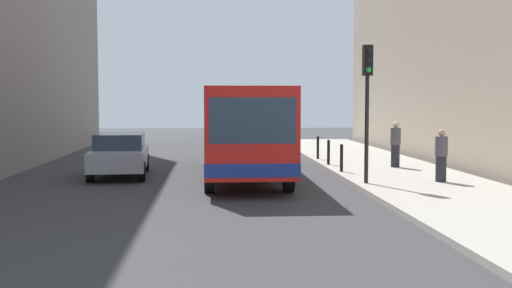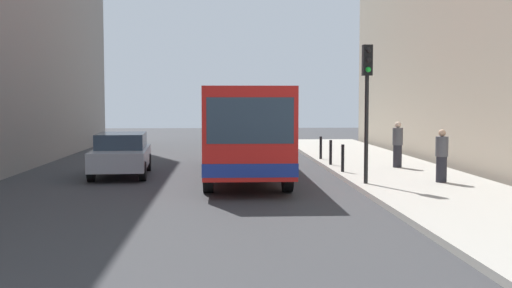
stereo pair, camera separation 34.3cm
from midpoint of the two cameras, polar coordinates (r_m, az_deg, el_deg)
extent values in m
plane|color=#38383A|center=(19.45, -1.46, -3.73)|extent=(80.00, 80.00, 0.00)
cube|color=#ADA89E|center=(20.42, 13.88, -3.26)|extent=(4.40, 40.00, 0.15)
cube|color=red|center=(21.54, -1.71, 1.70)|extent=(2.53, 11.01, 2.50)
cube|color=navy|center=(21.60, -1.70, -0.82)|extent=(2.55, 11.03, 0.36)
cube|color=#2D3D4C|center=(16.05, -0.93, 2.16)|extent=(2.26, 0.07, 1.20)
cube|color=#2D3D4C|center=(22.02, -1.76, 2.66)|extent=(2.55, 9.41, 1.00)
cylinder|color=black|center=(17.84, 2.44, -2.81)|extent=(0.28, 1.00, 1.00)
cylinder|color=black|center=(17.73, -4.85, -2.87)|extent=(0.28, 1.00, 1.00)
cylinder|color=black|center=(25.57, 0.47, -0.74)|extent=(0.28, 1.00, 1.00)
cylinder|color=black|center=(25.49, -4.60, -0.77)|extent=(0.28, 1.00, 1.00)
cube|color=#A5A8AD|center=(22.05, -12.79, -1.24)|extent=(2.07, 4.50, 0.64)
cube|color=#2D3D4C|center=(22.16, -12.78, 0.29)|extent=(1.75, 2.56, 0.52)
cylinder|color=black|center=(20.54, -10.87, -2.49)|extent=(0.26, 0.65, 0.64)
cylinder|color=black|center=(20.69, -15.41, -2.51)|extent=(0.26, 0.65, 0.64)
cylinder|color=black|center=(23.52, -10.47, -1.67)|extent=(0.26, 0.65, 0.64)
cylinder|color=black|center=(23.65, -14.44, -1.69)|extent=(0.26, 0.65, 0.64)
cylinder|color=black|center=(18.75, 9.59, 1.30)|extent=(0.12, 0.12, 3.20)
cube|color=black|center=(18.77, 9.66, 7.56)|extent=(0.28, 0.24, 0.90)
sphere|color=black|center=(18.66, 9.77, 8.44)|extent=(0.16, 0.16, 0.16)
sphere|color=black|center=(18.64, 9.76, 7.59)|extent=(0.16, 0.16, 0.16)
sphere|color=green|center=(18.63, 9.75, 6.73)|extent=(0.16, 0.16, 0.16)
cylinder|color=black|center=(21.77, 7.40, -1.28)|extent=(0.11, 0.11, 0.95)
cylinder|color=black|center=(24.11, 6.26, -0.76)|extent=(0.11, 0.11, 0.95)
cylinder|color=black|center=(26.45, 5.32, -0.33)|extent=(0.11, 0.11, 0.95)
cylinder|color=#26262D|center=(19.67, 16.10, -2.21)|extent=(0.32, 0.32, 0.78)
cylinder|color=#4C4C51|center=(19.61, 16.14, -0.20)|extent=(0.38, 0.38, 0.60)
sphere|color=tan|center=(19.58, 16.16, 1.00)|extent=(0.22, 0.22, 0.22)
cylinder|color=#26262D|center=(23.59, 12.23, -1.08)|extent=(0.32, 0.32, 0.83)
cylinder|color=#4C4C51|center=(23.53, 12.26, 0.69)|extent=(0.38, 0.38, 0.64)
sphere|color=beige|center=(23.51, 12.27, 1.75)|extent=(0.23, 0.23, 0.23)
camera|label=1|loc=(0.17, -90.50, -0.04)|focal=43.67mm
camera|label=2|loc=(0.17, 89.50, 0.04)|focal=43.67mm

